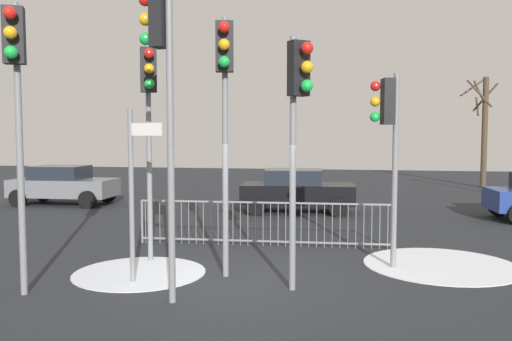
% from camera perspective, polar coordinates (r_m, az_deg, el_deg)
% --- Properties ---
extents(ground_plane, '(60.00, 60.00, 0.00)m').
position_cam_1_polar(ground_plane, '(9.70, -2.14, -12.05)').
color(ground_plane, '#26282D').
extents(traffic_light_rear_right, '(0.36, 0.56, 4.80)m').
position_cam_1_polar(traffic_light_rear_right, '(9.59, -3.43, 8.96)').
color(traffic_light_rear_right, slate).
rests_on(traffic_light_rear_right, ground).
extents(traffic_light_foreground_left, '(0.40, 0.53, 4.53)m').
position_cam_1_polar(traffic_light_foreground_left, '(10.98, -11.62, 7.26)').
color(traffic_light_foreground_left, slate).
rests_on(traffic_light_foreground_left, ground).
extents(traffic_light_foreground_right, '(0.45, 0.48, 4.31)m').
position_cam_1_polar(traffic_light_foreground_right, '(8.75, 4.59, 7.11)').
color(traffic_light_foreground_right, slate).
rests_on(traffic_light_foreground_right, ground).
extents(traffic_light_mid_right, '(0.57, 0.35, 5.02)m').
position_cam_1_polar(traffic_light_mid_right, '(8.40, -10.25, 10.67)').
color(traffic_light_mid_right, slate).
rests_on(traffic_light_mid_right, ground).
extents(traffic_light_rear_left, '(0.56, 0.36, 3.87)m').
position_cam_1_polar(traffic_light_rear_left, '(10.62, 14.22, 4.71)').
color(traffic_light_rear_left, slate).
rests_on(traffic_light_rear_left, ground).
extents(traffic_light_mid_left, '(0.39, 0.54, 4.80)m').
position_cam_1_polar(traffic_light_mid_left, '(9.31, -24.76, 8.73)').
color(traffic_light_mid_left, slate).
rests_on(traffic_light_mid_left, ground).
extents(direction_sign_post, '(0.74, 0.35, 3.12)m').
position_cam_1_polar(direction_sign_post, '(9.57, -13.21, -1.73)').
color(direction_sign_post, slate).
rests_on(direction_sign_post, ground).
extents(pedestrian_guard_railing, '(6.07, 0.29, 1.07)m').
position_cam_1_polar(pedestrian_guard_railing, '(12.51, 0.76, -5.77)').
color(pedestrian_guard_railing, slate).
rests_on(pedestrian_guard_railing, ground).
extents(car_black_mid, '(3.90, 2.12, 1.47)m').
position_cam_1_polar(car_black_mid, '(17.86, 4.46, -2.12)').
color(car_black_mid, black).
rests_on(car_black_mid, ground).
extents(car_grey_trailing, '(3.85, 2.01, 1.47)m').
position_cam_1_polar(car_grey_trailing, '(21.03, -20.32, -1.43)').
color(car_grey_trailing, slate).
rests_on(car_grey_trailing, ground).
extents(bare_tree_left, '(1.88, 2.13, 5.46)m').
position_cam_1_polar(bare_tree_left, '(28.23, 23.60, 4.40)').
color(bare_tree_left, '#473828').
rests_on(bare_tree_left, ground).
extents(snow_patch_kerb, '(2.54, 2.54, 0.01)m').
position_cam_1_polar(snow_patch_kerb, '(10.51, -12.58, -10.83)').
color(snow_patch_kerb, silver).
rests_on(snow_patch_kerb, ground).
extents(snow_patch_island, '(3.12, 3.12, 0.01)m').
position_cam_1_polar(snow_patch_island, '(11.49, 19.54, -9.68)').
color(snow_patch_island, white).
rests_on(snow_patch_island, ground).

